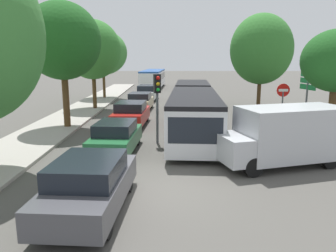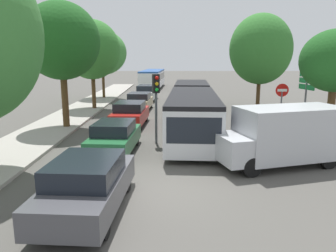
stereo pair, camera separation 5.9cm
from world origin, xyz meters
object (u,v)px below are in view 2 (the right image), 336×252
at_px(city_bus_rear, 154,78).
at_px(queued_car_green, 116,137).
at_px(queued_car_graphite, 89,185).
at_px(queued_car_red, 132,114).
at_px(tree_left_mid, 63,41).
at_px(traffic_light, 157,93).
at_px(tree_left_distant, 104,54).
at_px(articulated_bus, 193,104).
at_px(no_entry_sign, 283,101).
at_px(direction_sign_post, 308,88).
at_px(tree_left_far, 94,51).
at_px(tree_right_mid, 261,51).
at_px(queued_car_silver, 148,93).
at_px(white_van, 286,135).
at_px(queued_car_tan, 141,101).

distance_m(city_bus_rear, queued_car_green, 32.70).
relative_size(queued_car_graphite, queued_car_red, 1.01).
bearing_deg(city_bus_rear, tree_left_mid, 175.14).
bearing_deg(queued_car_green, traffic_light, -43.34).
relative_size(tree_left_mid, tree_left_distant, 1.06).
bearing_deg(queued_car_red, traffic_light, -153.84).
height_order(articulated_bus, city_bus_rear, city_bus_rear).
xyz_separation_m(no_entry_sign, direction_sign_post, (1.38, 0.22, 0.69)).
relative_size(queued_car_graphite, direction_sign_post, 1.24).
relative_size(queued_car_red, tree_left_distant, 0.64).
xyz_separation_m(queued_car_green, tree_left_far, (-3.65, 12.53, 3.98)).
height_order(city_bus_rear, traffic_light, traffic_light).
distance_m(queued_car_graphite, no_entry_sign, 12.39).
bearing_deg(no_entry_sign, direction_sign_post, 99.03).
relative_size(tree_left_distant, tree_right_mid, 0.89).
bearing_deg(city_bus_rear, queued_car_red, -177.13).
bearing_deg(queued_car_silver, queued_car_graphite, -176.35).
distance_m(traffic_light, tree_left_distant, 19.34).
relative_size(queued_car_green, traffic_light, 1.23).
xyz_separation_m(no_entry_sign, tree_right_mid, (1.49, 10.36, 2.85)).
bearing_deg(queued_car_red, articulated_bus, -88.09).
distance_m(queued_car_green, queued_car_silver, 18.58).
bearing_deg(tree_right_mid, tree_left_mid, -147.87).
relative_size(city_bus_rear, traffic_light, 3.44).
distance_m(articulated_bus, queued_car_green, 7.05).
relative_size(articulated_bus, direction_sign_post, 4.46).
distance_m(tree_left_far, tree_left_distant, 7.39).
distance_m(tree_left_far, tree_right_mid, 13.68).
bearing_deg(tree_right_mid, queued_car_silver, 153.61).
height_order(white_van, tree_left_far, tree_left_far).
relative_size(no_entry_sign, direction_sign_post, 0.78).
bearing_deg(tree_left_distant, queued_car_green, -77.75).
relative_size(articulated_bus, tree_right_mid, 2.07).
bearing_deg(queued_car_graphite, tree_left_far, 15.61).
bearing_deg(queued_car_tan, queued_car_green, -176.52).
distance_m(tree_left_mid, tree_left_distant, 14.78).
bearing_deg(no_entry_sign, tree_left_far, -127.01).
bearing_deg(tree_left_distant, tree_left_far, -84.79).
distance_m(queued_car_tan, tree_left_mid, 9.09).
relative_size(no_entry_sign, tree_left_mid, 0.38).
relative_size(city_bus_rear, no_entry_sign, 4.15).
relative_size(queued_car_silver, tree_left_distant, 0.64).
bearing_deg(tree_left_distant, queued_car_silver, -16.05).
bearing_deg(queued_car_graphite, tree_left_distant, 13.73).
xyz_separation_m(queued_car_graphite, tree_left_far, (-3.82, 18.27, 3.93)).
bearing_deg(traffic_light, tree_left_far, -171.69).
height_order(direction_sign_post, tree_left_far, tree_left_far).
xyz_separation_m(traffic_light, tree_left_distant, (-6.11, 18.23, 2.08)).
bearing_deg(queued_car_silver, white_van, -158.05).
bearing_deg(city_bus_rear, queued_car_silver, -176.58).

